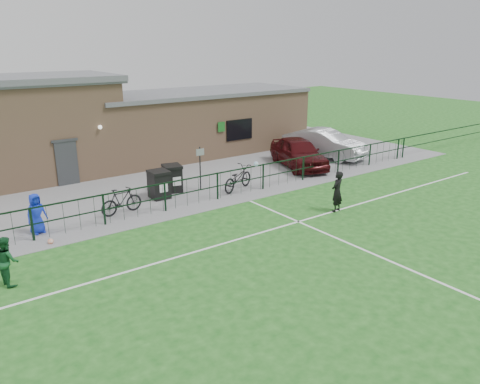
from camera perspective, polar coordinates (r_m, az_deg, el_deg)
ground at (r=13.97m, az=12.38°, el=-10.17°), size 90.00×90.00×0.00m
paving_strip at (r=24.35m, az=-11.88°, el=2.03°), size 34.00×13.00×0.02m
pitch_line_touch at (r=19.51m, az=-4.86°, el=-1.60°), size 28.00×0.10×0.01m
pitch_line_mid at (r=16.59m, az=2.05°, el=-5.12°), size 28.00×0.10×0.01m
pitch_line_perp at (r=15.40m, az=17.41°, el=-7.86°), size 0.10×16.00×0.01m
perimeter_fence at (r=19.49m, az=-5.21°, el=0.21°), size 28.00×0.10×1.20m
wheelie_bin_left at (r=21.28m, az=-8.25°, el=1.57°), size 0.92×1.00×1.13m
wheelie_bin_right at (r=20.44m, az=-9.84°, el=0.81°), size 0.77×0.87×1.13m
sign_post at (r=21.24m, az=-4.88°, el=2.88°), size 0.07×0.07×2.00m
car_maroon at (r=25.43m, az=7.15°, el=4.81°), size 3.30×5.02×1.59m
car_silver at (r=27.88m, az=10.26°, el=5.84°), size 2.87×5.20×1.62m
bicycle_d at (r=18.86m, az=-14.25°, el=-1.07°), size 1.77×0.65×1.04m
bicycle_e at (r=21.25m, az=-0.28°, el=1.70°), size 2.23×1.46×1.11m
spectator_child at (r=17.84m, az=-23.58°, el=-2.42°), size 0.80×0.62×1.46m
goalkeeper_kick at (r=18.93m, az=11.47°, el=0.15°), size 1.75×3.95×1.65m
outfield_player at (r=14.54m, az=-26.54°, el=-7.50°), size 0.64×0.76×1.41m
ball_ground at (r=16.98m, az=-22.09°, el=-5.60°), size 0.19×0.19×0.19m
clubhouse at (r=26.30m, az=-16.71°, el=7.75°), size 24.25×5.40×4.96m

